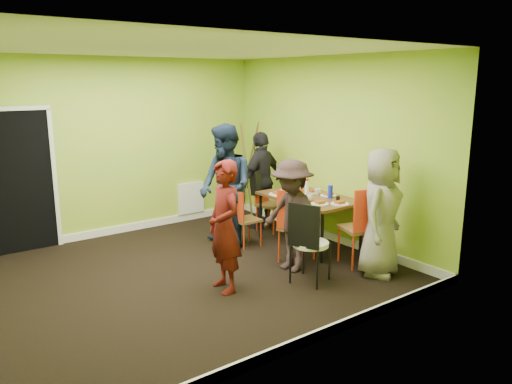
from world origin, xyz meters
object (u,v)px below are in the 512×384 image
Objects in this scene: easel at (241,170)px; person_front_end at (381,212)px; person_standing at (225,227)px; chair_bentwood at (308,239)px; person_back_end at (262,180)px; chair_back_end at (263,188)px; chair_front_end at (363,223)px; chair_left_near at (294,222)px; thermos at (307,188)px; person_left_near at (292,216)px; blue_bottle at (330,192)px; chair_left_far at (243,215)px; dining_table at (309,200)px; person_left_far at (226,187)px; orange_bottle at (302,191)px.

easel is 1.05× the size of person_front_end.
person_standing is (-2.06, -2.62, -0.07)m from easel.
chair_bentwood is 0.64× the size of person_back_end.
chair_front_end is (0.01, -2.16, -0.10)m from chair_back_end.
easel reaches higher than chair_left_near.
person_standing is at bearing -137.59° from chair_bentwood.
thermos is (0.08, 1.19, 0.25)m from chair_front_end.
person_back_end is at bearing 149.84° from person_left_near.
person_front_end reaches higher than blue_bottle.
person_front_end is (0.79, -1.91, 0.33)m from chair_left_far.
person_left_near is at bearing -111.34° from easel.
person_left_near is at bearing 167.68° from chair_front_end.
chair_back_end is at bearing 134.33° from chair_bentwood.
person_left_far is (-1.07, 0.63, 0.22)m from dining_table.
chair_back_end is 4.55× the size of thermos.
blue_bottle is at bearing 81.93° from chair_left_near.
person_standing reaches higher than orange_bottle.
dining_table is 1.02m from chair_left_far.
person_back_end is (1.02, 2.27, 0.24)m from chair_bentwood.
person_left_far reaches higher than blue_bottle.
chair_bentwood is (-0.16, -1.61, 0.08)m from chair_left_far.
chair_left_far is 0.84× the size of chair_bentwood.
blue_bottle is at bearing 92.72° from chair_front_end.
dining_table is at bearing 73.76° from person_back_end.
chair_bentwood is (-0.34, -0.64, -0.00)m from chair_left_near.
dining_table is 0.87× the size of easel.
person_left_far is (-0.39, 1.08, 0.35)m from chair_left_near.
chair_left_far reaches higher than orange_bottle.
person_standing is (-1.25, -0.20, 0.21)m from chair_left_near.
chair_left_near is at bearing 101.98° from person_front_end.
chair_left_near is 0.62× the size of person_front_end.
chair_left_far is 0.54× the size of person_back_end.
chair_front_end is at bearing 28.16° from chair_left_far.
chair_back_end is 2.16m from chair_front_end.
person_front_end reaches higher than dining_table.
orange_bottle is 1.57m from person_front_end.
person_standing reaches higher than chair_left_near.
chair_bentwood is 1.04m from person_standing.
chair_left_near is 0.59× the size of easel.
easel reaches higher than thermos.
chair_front_end is 5.61× the size of blue_bottle.
thermos is (0.71, 0.54, 0.29)m from chair_left_near.
easel is at bearing -119.49° from chair_back_end.
person_left_near reaches higher than chair_front_end.
chair_back_end reaches higher than dining_table.
blue_bottle is at bearing 57.20° from person_front_end.
chair_left_far is 1.79m from easel.
orange_bottle is at bearing 104.99° from chair_front_end.
chair_bentwood is 1.61m from thermos.
chair_left_far is 0.87× the size of chair_back_end.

